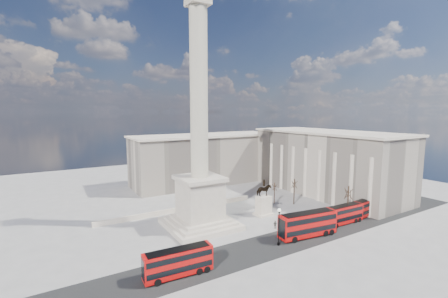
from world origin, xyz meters
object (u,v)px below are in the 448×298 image
object	(u,v)px
red_bus_b	(308,224)
pedestrian_crossing	(275,225)
victorian_lamp	(279,224)
equestrian_statue	(264,203)
pedestrian_standing	(319,218)
red_bus_c	(343,214)
nelsons_column	(200,167)
pedestrian_walking	(289,227)
red_bus_d	(362,208)
red_bus_a	(179,262)

from	to	relation	value
red_bus_b	pedestrian_crossing	bearing A→B (deg)	121.09
victorian_lamp	equestrian_statue	bearing A→B (deg)	61.27
pedestrian_crossing	pedestrian_standing	bearing A→B (deg)	-153.84
red_bus_c	pedestrian_standing	world-z (taller)	red_bus_c
nelsons_column	red_bus_c	distance (m)	32.92
red_bus_b	pedestrian_walking	bearing A→B (deg)	111.61
pedestrian_standing	victorian_lamp	bearing A→B (deg)	8.52
victorian_lamp	equestrian_statue	size ratio (longest dim) A/B	0.81
red_bus_b	pedestrian_crossing	distance (m)	7.17
red_bus_d	pedestrian_standing	world-z (taller)	red_bus_d
equestrian_statue	nelsons_column	bearing A→B (deg)	174.78
nelsons_column	red_bus_c	world-z (taller)	nelsons_column
nelsons_column	victorian_lamp	distance (m)	19.76
red_bus_a	red_bus_d	bearing A→B (deg)	5.33
red_bus_c	red_bus_d	bearing A→B (deg)	5.24
red_bus_b	victorian_lamp	bearing A→B (deg)	-172.79
red_bus_b	pedestrian_crossing	size ratio (longest dim) A/B	7.20
red_bus_a	pedestrian_standing	distance (m)	35.45
victorian_lamp	pedestrian_crossing	bearing A→B (deg)	53.89
equestrian_statue	pedestrian_walking	world-z (taller)	equestrian_statue
nelsons_column	pedestrian_walking	xyz separation A→B (m)	(14.52, -11.50, -12.12)
red_bus_a	pedestrian_crossing	size ratio (longest dim) A/B	6.09
victorian_lamp	equestrian_statue	distance (m)	16.26
nelsons_column	pedestrian_standing	bearing A→B (deg)	-25.55
red_bus_a	pedestrian_crossing	bearing A→B (deg)	18.65
nelsons_column	pedestrian_walking	distance (m)	22.14
pedestrian_walking	victorian_lamp	bearing A→B (deg)	-161.09
red_bus_d	pedestrian_standing	xyz separation A→B (m)	(-10.89, 3.03, -1.18)
pedestrian_crossing	red_bus_b	bearing A→B (deg)	150.21
red_bus_a	red_bus_c	distance (m)	38.84
red_bus_b	victorian_lamp	size ratio (longest dim) A/B	1.78
red_bus_b	pedestrian_crossing	xyz separation A→B (m)	(-2.80, 6.37, -1.72)
red_bus_b	victorian_lamp	world-z (taller)	victorian_lamp
red_bus_b	pedestrian_walking	world-z (taller)	red_bus_b
red_bus_a	equestrian_statue	bearing A→B (deg)	31.24
red_bus_c	equestrian_statue	size ratio (longest dim) A/B	1.18
red_bus_d	red_bus_b	bearing A→B (deg)	178.92
red_bus_a	red_bus_b	distance (m)	27.03
red_bus_a	victorian_lamp	distance (m)	19.69
red_bus_d	equestrian_statue	distance (m)	22.66
pedestrian_crossing	equestrian_statue	bearing A→B (deg)	-75.40
victorian_lamp	pedestrian_walking	bearing A→B (deg)	33.31
red_bus_c	pedestrian_crossing	size ratio (longest dim) A/B	5.91
pedestrian_standing	red_bus_b	bearing A→B (deg)	21.27
red_bus_a	red_bus_c	bearing A→B (deg)	5.09
nelsons_column	pedestrian_standing	xyz separation A→B (m)	(23.68, -11.32, -12.02)
pedestrian_standing	equestrian_statue	bearing A→B (deg)	-59.11
pedestrian_standing	pedestrian_crossing	distance (m)	11.07
nelsons_column	red_bus_c	size ratio (longest dim) A/B	4.90
nelsons_column	equestrian_statue	world-z (taller)	nelsons_column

